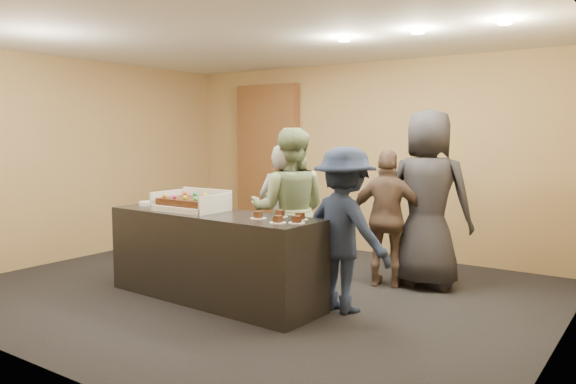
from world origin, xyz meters
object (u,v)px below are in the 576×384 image
object	(u,v)px
person_server_grey	(284,218)
sheet_cake	(191,201)
serving_counter	(213,256)
person_sage_man	(289,210)
person_brown_extra	(388,219)
plate_stack	(147,203)
person_dark_suit	(428,199)
cake_box	(193,206)
person_navy_man	(345,230)
storage_cabinet	(268,163)

from	to	relation	value
person_server_grey	sheet_cake	bearing A→B (deg)	33.56
serving_counter	sheet_cake	size ratio (longest dim) A/B	3.94
person_sage_man	person_brown_extra	distance (m)	1.12
plate_stack	person_server_grey	bearing A→B (deg)	25.68
person_dark_suit	person_brown_extra	bearing A→B (deg)	27.35
cake_box	person_sage_man	xyz separation A→B (m)	(0.75, 0.69, -0.07)
sheet_cake	serving_counter	bearing A→B (deg)	0.00
person_server_grey	person_sage_man	size ratio (longest dim) A/B	0.91
plate_stack	person_server_grey	distance (m)	1.56
serving_counter	sheet_cake	world-z (taller)	sheet_cake
cake_box	person_server_grey	bearing A→B (deg)	43.79
sheet_cake	person_navy_man	distance (m)	1.66
person_navy_man	person_dark_suit	world-z (taller)	person_dark_suit
serving_counter	cake_box	xyz separation A→B (m)	(-0.30, 0.03, 0.50)
person_brown_extra	plate_stack	bearing A→B (deg)	15.92
plate_stack	person_navy_man	distance (m)	2.33
sheet_cake	person_sage_man	xyz separation A→B (m)	(0.75, 0.72, -0.12)
person_dark_suit	cake_box	bearing A→B (deg)	36.87
cake_box	person_server_grey	xyz separation A→B (m)	(0.70, 0.67, -0.15)
storage_cabinet	person_brown_extra	xyz separation A→B (m)	(2.75, -1.44, -0.47)
person_sage_man	storage_cabinet	bearing A→B (deg)	-76.40
cake_box	person_dark_suit	xyz separation A→B (m)	(1.91, 1.70, 0.04)
cake_box	plate_stack	size ratio (longest dim) A/B	4.18
serving_counter	person_dark_suit	bearing A→B (deg)	49.45
serving_counter	plate_stack	world-z (taller)	plate_stack
person_brown_extra	storage_cabinet	bearing A→B (deg)	-44.87
serving_counter	person_sage_man	distance (m)	0.95
sheet_cake	person_server_grey	world-z (taller)	person_server_grey
storage_cabinet	sheet_cake	size ratio (longest dim) A/B	4.03
storage_cabinet	sheet_cake	xyz separation A→B (m)	(1.20, -2.93, -0.23)
cake_box	person_navy_man	distance (m)	1.64
sheet_cake	person_brown_extra	bearing A→B (deg)	43.98
person_brown_extra	person_navy_man	bearing A→B (deg)	74.47
serving_counter	storage_cabinet	bearing A→B (deg)	119.62
cake_box	person_brown_extra	bearing A→B (deg)	43.48
sheet_cake	person_navy_man	world-z (taller)	person_navy_man
sheet_cake	person_navy_man	size ratio (longest dim) A/B	0.39
serving_counter	person_sage_man	bearing A→B (deg)	60.31
sheet_cake	person_navy_man	bearing A→B (deg)	15.89
storage_cabinet	plate_stack	size ratio (longest dim) A/B	14.39
person_sage_man	person_dark_suit	xyz separation A→B (m)	(1.16, 1.01, 0.11)
plate_stack	person_navy_man	bearing A→B (deg)	10.64
person_dark_suit	storage_cabinet	bearing A→B (deg)	-25.92
sheet_cake	cake_box	bearing A→B (deg)	89.04
serving_counter	person_sage_man	xyz separation A→B (m)	(0.45, 0.72, 0.43)
person_dark_suit	person_navy_man	bearing A→B (deg)	70.62
plate_stack	person_dark_suit	xyz separation A→B (m)	(2.62, 1.70, 0.06)
person_server_grey	person_dark_suit	distance (m)	1.60
storage_cabinet	cake_box	size ratio (longest dim) A/B	3.45
plate_stack	person_brown_extra	xyz separation A→B (m)	(2.26, 1.47, -0.16)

